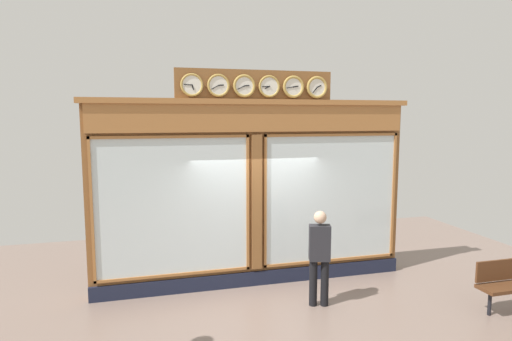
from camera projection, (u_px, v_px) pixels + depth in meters
The scene contains 2 objects.
shop_facade at pixel (254, 191), 8.36m from camera, with size 6.32×0.42×4.16m.
pedestrian at pixel (319, 254), 7.44m from camera, with size 0.41×0.31×1.69m.
Camera 1 is at (2.12, 7.85, 3.29)m, focal length 30.15 mm.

